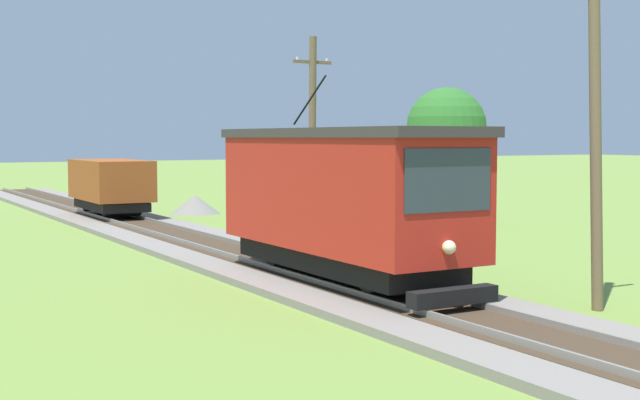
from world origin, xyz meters
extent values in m
cube|color=red|center=(0.00, 18.28, 2.30)|extent=(2.50, 8.00, 2.60)
cube|color=#383333|center=(0.00, 18.28, 3.71)|extent=(2.60, 8.32, 0.22)
cube|color=black|center=(0.00, 18.28, 0.72)|extent=(2.10, 7.04, 0.44)
cube|color=#2D3842|center=(0.00, 14.27, 2.77)|extent=(2.10, 0.03, 1.25)
cube|color=#2D3842|center=(1.26, 18.28, 2.66)|extent=(0.02, 6.72, 1.04)
sphere|color=#F4EAB2|center=(0.00, 14.22, 1.45)|extent=(0.28, 0.28, 0.28)
cylinder|color=black|center=(0.00, 19.88, 4.52)|extent=(0.05, 1.67, 1.19)
cube|color=black|center=(0.00, 14.08, 0.50)|extent=(2.00, 0.36, 0.32)
cylinder|color=black|center=(0.00, 16.04, 0.72)|extent=(1.54, 0.80, 0.80)
cylinder|color=black|center=(0.00, 20.52, 0.72)|extent=(1.54, 0.80, 0.80)
cube|color=#93471E|center=(0.00, 37.62, 1.78)|extent=(2.40, 5.20, 1.70)
cube|color=black|center=(0.00, 37.62, 0.70)|extent=(2.02, 4.78, 0.38)
cylinder|color=black|center=(0.00, 36.06, 0.70)|extent=(1.54, 0.76, 0.76)
cylinder|color=black|center=(0.00, 39.18, 0.70)|extent=(1.54, 0.76, 0.76)
cylinder|color=brown|center=(3.33, 13.65, 4.15)|extent=(0.24, 0.61, 8.29)
cylinder|color=brown|center=(3.33, 25.70, 3.44)|extent=(0.24, 0.35, 6.89)
cube|color=brown|center=(3.33, 25.70, 6.06)|extent=(1.40, 0.10, 0.10)
cylinder|color=silver|center=(2.78, 25.70, 6.16)|extent=(0.08, 0.08, 0.10)
cylinder|color=silver|center=(3.88, 25.70, 6.16)|extent=(0.08, 0.08, 0.10)
cone|color=gray|center=(4.44, 39.09, 0.44)|extent=(2.38, 2.38, 0.88)
cylinder|color=#4C3823|center=(11.94, 29.64, 1.39)|extent=(0.32, 0.32, 2.77)
sphere|color=#2D6B28|center=(11.94, 29.64, 4.02)|extent=(3.34, 3.34, 3.34)
camera|label=1|loc=(-10.49, 0.92, 3.60)|focal=48.34mm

